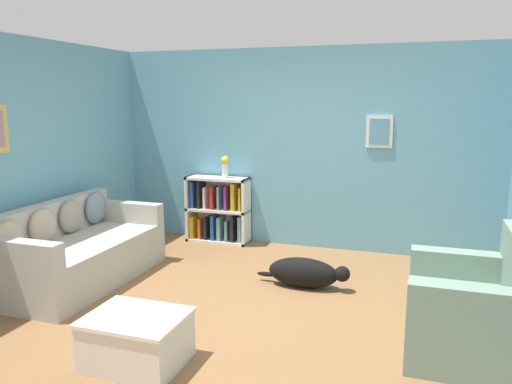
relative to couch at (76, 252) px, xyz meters
name	(u,v)px	position (x,y,z in m)	size (l,w,h in m)	color
ground_plane	(242,309)	(1.96, -0.14, -0.33)	(14.00, 14.00, 0.00)	brown
wall_back	(301,149)	(1.96, 2.11, 0.97)	(5.60, 0.13, 2.60)	#609EB7
wall_left	(15,161)	(-0.59, -0.14, 0.98)	(0.13, 5.00, 2.60)	#609EB7
couch	(76,252)	(0.00, 0.00, 0.00)	(0.95, 1.93, 0.84)	#ADA89E
bookshelf	(218,211)	(0.86, 1.90, 0.10)	(0.87, 0.30, 0.90)	silver
recliner_chair	(475,311)	(3.93, -0.35, 0.03)	(0.88, 1.02, 0.97)	gray
coffee_table	(137,338)	(1.55, -1.31, -0.12)	(0.71, 0.57, 0.38)	silver
dog	(305,273)	(2.38, 0.59, -0.17)	(1.01, 0.28, 0.32)	black
vase	(225,165)	(0.97, 1.89, 0.74)	(0.11, 0.11, 0.29)	silver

